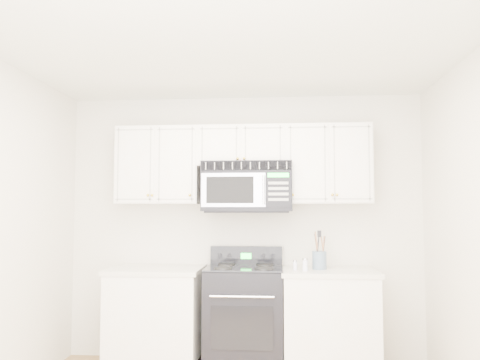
# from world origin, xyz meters

# --- Properties ---
(room) EXTENTS (3.51, 3.51, 2.61)m
(room) POSITION_xyz_m (0.00, 0.00, 1.30)
(room) COLOR #9E7341
(room) RESTS_ON ground
(base_cabinet_left) EXTENTS (0.86, 0.65, 0.92)m
(base_cabinet_left) POSITION_xyz_m (-0.80, 1.44, 0.43)
(base_cabinet_left) COLOR white
(base_cabinet_left) RESTS_ON ground
(base_cabinet_right) EXTENTS (0.86, 0.65, 0.92)m
(base_cabinet_right) POSITION_xyz_m (0.80, 1.44, 0.43)
(base_cabinet_right) COLOR white
(base_cabinet_right) RESTS_ON ground
(range) EXTENTS (0.70, 0.64, 1.11)m
(range) POSITION_xyz_m (0.03, 1.45, 0.48)
(range) COLOR black
(range) RESTS_ON ground
(upper_cabinets) EXTENTS (2.44, 0.37, 0.75)m
(upper_cabinets) POSITION_xyz_m (-0.00, 1.58, 1.93)
(upper_cabinets) COLOR white
(upper_cabinets) RESTS_ON ground
(microwave) EXTENTS (0.84, 0.47, 0.47)m
(microwave) POSITION_xyz_m (0.05, 1.53, 1.68)
(microwave) COLOR black
(microwave) RESTS_ON ground
(utensil_crock) EXTENTS (0.13, 0.13, 0.35)m
(utensil_crock) POSITION_xyz_m (0.72, 1.43, 1.01)
(utensil_crock) COLOR #45596B
(utensil_crock) RESTS_ON base_cabinet_right
(shaker_salt) EXTENTS (0.04, 0.04, 0.09)m
(shaker_salt) POSITION_xyz_m (0.49, 1.34, 0.97)
(shaker_salt) COLOR silver
(shaker_salt) RESTS_ON base_cabinet_right
(shaker_pepper) EXTENTS (0.05, 0.05, 0.11)m
(shaker_pepper) POSITION_xyz_m (0.58, 1.31, 0.98)
(shaker_pepper) COLOR silver
(shaker_pepper) RESTS_ON base_cabinet_right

